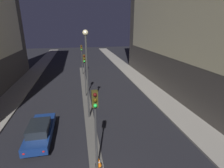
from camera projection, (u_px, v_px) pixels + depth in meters
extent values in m
cube|color=#56544F|center=(86.00, 93.00, 22.41)|extent=(0.87, 28.82, 0.11)
cylinder|color=#383838|center=(96.00, 141.00, 9.74)|extent=(0.12, 0.12, 4.17)
cube|color=#3D3814|center=(95.00, 99.00, 8.93)|extent=(0.32, 0.28, 0.90)
sphere|color=#4C0F0F|center=(95.00, 95.00, 8.67)|extent=(0.20, 0.20, 0.20)
sphere|color=#4C380A|center=(95.00, 100.00, 8.77)|extent=(0.20, 0.20, 0.20)
sphere|color=#1EEA4C|center=(95.00, 106.00, 8.86)|extent=(0.20, 0.20, 0.20)
cylinder|color=#383838|center=(85.00, 80.00, 20.74)|extent=(0.12, 0.12, 4.17)
cube|color=#3D3814|center=(84.00, 58.00, 19.93)|extent=(0.32, 0.28, 0.90)
sphere|color=#4C0F0F|center=(84.00, 56.00, 19.67)|extent=(0.20, 0.20, 0.20)
sphere|color=#4C380A|center=(84.00, 59.00, 19.77)|extent=(0.20, 0.20, 0.20)
sphere|color=#1EEA4C|center=(84.00, 61.00, 19.86)|extent=(0.20, 0.20, 0.20)
cylinder|color=#383838|center=(82.00, 63.00, 30.28)|extent=(0.12, 0.12, 4.17)
cube|color=#3D3814|center=(81.00, 48.00, 29.48)|extent=(0.32, 0.28, 0.90)
sphere|color=#4C0F0F|center=(81.00, 46.00, 29.21)|extent=(0.20, 0.20, 0.20)
sphere|color=#4C380A|center=(81.00, 48.00, 29.31)|extent=(0.20, 0.20, 0.20)
sphere|color=#1EEA4C|center=(81.00, 50.00, 29.40)|extent=(0.20, 0.20, 0.20)
cylinder|color=#383838|center=(87.00, 79.00, 15.26)|extent=(0.16, 0.16, 7.51)
sphere|color=#F9EAB2|center=(85.00, 33.00, 14.02)|extent=(0.46, 0.46, 0.46)
cube|color=black|center=(99.00, 166.00, 10.73)|extent=(0.42, 0.42, 0.03)
cone|color=orange|center=(99.00, 162.00, 10.64)|extent=(0.35, 0.35, 0.53)
cylinder|color=white|center=(99.00, 162.00, 10.63)|extent=(0.19, 0.19, 0.07)
cube|color=navy|center=(41.00, 132.00, 13.30)|extent=(1.71, 4.79, 0.58)
cube|color=black|center=(39.00, 128.00, 12.78)|extent=(1.45, 2.15, 0.58)
cube|color=red|center=(23.00, 154.00, 10.95)|extent=(0.14, 0.04, 0.10)
cube|color=red|center=(43.00, 152.00, 11.18)|extent=(0.14, 0.04, 0.10)
cylinder|color=black|center=(35.00, 126.00, 14.63)|extent=(0.22, 0.64, 0.64)
cylinder|color=black|center=(53.00, 124.00, 14.91)|extent=(0.22, 0.64, 0.64)
cylinder|color=black|center=(26.00, 149.00, 11.87)|extent=(0.22, 0.64, 0.64)
cylinder|color=black|center=(48.00, 146.00, 12.15)|extent=(0.22, 0.64, 0.64)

